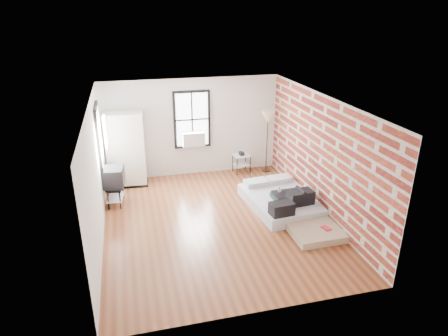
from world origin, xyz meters
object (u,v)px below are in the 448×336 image
object	(u,v)px
mattress_main	(282,200)
side_table	(242,159)
wardrobe	(126,150)
floor_lamp	(268,120)
mattress_bare	(301,215)
tv_stand	(114,179)

from	to	relation	value
mattress_main	side_table	bearing A→B (deg)	92.86
wardrobe	floor_lamp	size ratio (longest dim) A/B	1.11
mattress_bare	tv_stand	bearing A→B (deg)	154.64
mattress_main	side_table	xyz separation A→B (m)	(-0.35, 2.36, 0.24)
mattress_main	wardrobe	bearing A→B (deg)	142.23
mattress_main	floor_lamp	size ratio (longest dim) A/B	1.21
floor_lamp	tv_stand	bearing A→B (deg)	-165.34
mattress_bare	tv_stand	xyz separation A→B (m)	(-4.14, 1.88, 0.56)
wardrobe	tv_stand	bearing A→B (deg)	-102.52
mattress_main	tv_stand	bearing A→B (deg)	158.34
wardrobe	side_table	world-z (taller)	wardrobe
side_table	floor_lamp	world-z (taller)	floor_lamp
tv_stand	wardrobe	bearing A→B (deg)	81.42
wardrobe	floor_lamp	world-z (taller)	wardrobe
wardrobe	tv_stand	xyz separation A→B (m)	(-0.34, -1.14, -0.33)
mattress_bare	wardrobe	size ratio (longest dim) A/B	1.00
mattress_bare	wardrobe	xyz separation A→B (m)	(-3.80, 3.02, 0.89)
tv_stand	floor_lamp	bearing A→B (deg)	22.51
mattress_bare	wardrobe	world-z (taller)	wardrobe
wardrobe	side_table	size ratio (longest dim) A/B	3.20
mattress_main	wardrobe	world-z (taller)	wardrobe
tv_stand	side_table	bearing A→B (deg)	26.38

